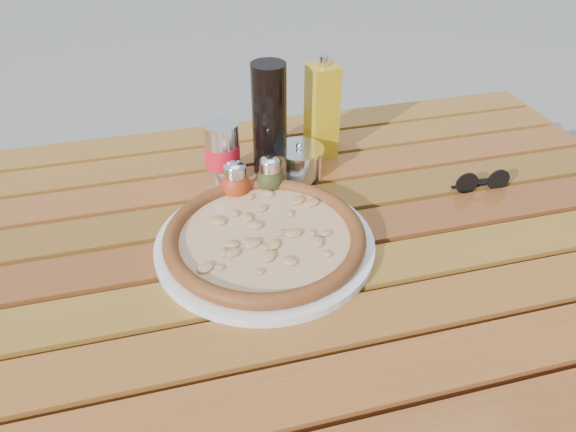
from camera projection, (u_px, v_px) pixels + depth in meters
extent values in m
cube|color=#3A1B0D|center=(469.00, 231.00, 1.62)|extent=(0.06, 0.06, 0.70)
cube|color=#34190B|center=(291.00, 260.00, 0.98)|extent=(1.36, 0.86, 0.04)
cube|color=#5E2D10|center=(353.00, 387.00, 0.72)|extent=(1.40, 0.09, 0.03)
cube|color=#5D3010|center=(328.00, 330.00, 0.80)|extent=(1.40, 0.09, 0.03)
cube|color=#5D3910|center=(308.00, 283.00, 0.88)|extent=(1.40, 0.09, 0.03)
cube|color=#4F230E|center=(291.00, 244.00, 0.96)|extent=(1.40, 0.09, 0.03)
cube|color=#502E0E|center=(277.00, 211.00, 1.04)|extent=(1.40, 0.09, 0.03)
cube|color=#5C2B10|center=(264.00, 182.00, 1.12)|extent=(1.40, 0.09, 0.03)
cube|color=#5B3210|center=(254.00, 158.00, 1.20)|extent=(1.40, 0.09, 0.03)
cube|color=#5D3510|center=(245.00, 136.00, 1.28)|extent=(1.40, 0.09, 0.03)
cylinder|color=silver|center=(265.00, 244.00, 0.92)|extent=(0.45, 0.45, 0.01)
cylinder|color=beige|center=(265.00, 238.00, 0.92)|extent=(0.40, 0.40, 0.01)
torus|color=black|center=(265.00, 236.00, 0.91)|extent=(0.43, 0.43, 0.03)
ellipsoid|color=#B03514|center=(236.00, 186.00, 1.02)|extent=(0.07, 0.07, 0.06)
cylinder|color=silver|center=(235.00, 171.00, 1.00)|extent=(0.05, 0.05, 0.02)
ellipsoid|color=silver|center=(235.00, 167.00, 1.00)|extent=(0.04, 0.04, 0.02)
ellipsoid|color=#363C18|center=(270.00, 181.00, 1.04)|extent=(0.07, 0.07, 0.06)
cylinder|color=white|center=(270.00, 165.00, 1.02)|extent=(0.05, 0.05, 0.02)
ellipsoid|color=silver|center=(270.00, 161.00, 1.01)|extent=(0.05, 0.05, 0.02)
cylinder|color=black|center=(269.00, 120.00, 1.06)|extent=(0.09, 0.09, 0.22)
cylinder|color=silver|center=(222.00, 152.00, 1.06)|extent=(0.07, 0.07, 0.12)
cylinder|color=red|center=(223.00, 155.00, 1.07)|extent=(0.07, 0.07, 0.04)
cube|color=#B28B13|center=(322.00, 111.00, 1.13)|extent=(0.06, 0.06, 0.19)
cylinder|color=silver|center=(324.00, 60.00, 1.07)|extent=(0.02, 0.02, 0.02)
cylinder|color=silver|center=(299.00, 162.00, 1.10)|extent=(0.11, 0.11, 0.05)
cylinder|color=white|center=(299.00, 149.00, 1.08)|extent=(0.12, 0.12, 0.01)
sphere|color=silver|center=(300.00, 146.00, 1.08)|extent=(0.02, 0.02, 0.01)
cylinder|color=black|center=(467.00, 183.00, 1.05)|extent=(0.04, 0.01, 0.04)
cylinder|color=black|center=(498.00, 180.00, 1.06)|extent=(0.04, 0.01, 0.04)
cube|color=black|center=(483.00, 180.00, 1.06)|extent=(0.02, 0.01, 0.00)
cube|color=black|center=(473.00, 185.00, 1.07)|extent=(0.09, 0.01, 0.00)
cube|color=black|center=(482.00, 182.00, 1.08)|extent=(0.09, 0.01, 0.00)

